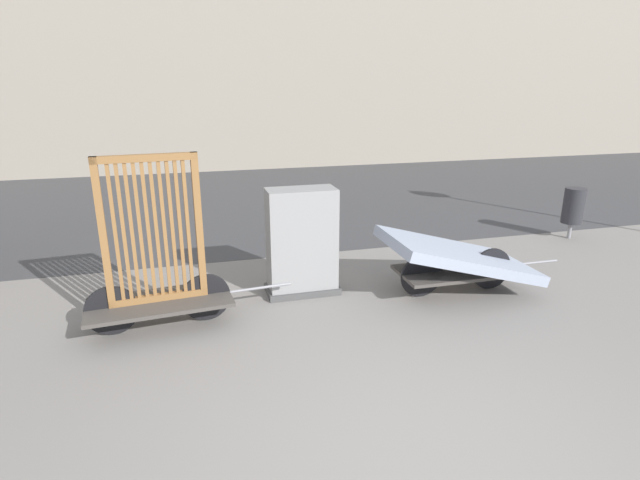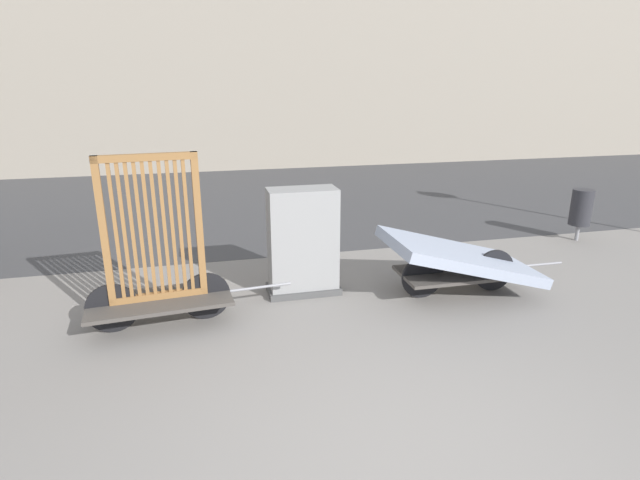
# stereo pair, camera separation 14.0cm
# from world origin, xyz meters

# --- Properties ---
(ground_plane) EXTENTS (60.00, 60.00, 0.00)m
(ground_plane) POSITION_xyz_m (0.00, 0.00, 0.00)
(ground_plane) COLOR gray
(road_strip) EXTENTS (56.00, 7.88, 0.01)m
(road_strip) POSITION_xyz_m (0.00, 8.39, 0.00)
(road_strip) COLOR #424244
(road_strip) RESTS_ON ground_plane
(bike_cart_with_bedframe) EXTENTS (2.18, 0.84, 1.82)m
(bike_cart_with_bedframe) POSITION_xyz_m (-1.73, 2.58, 0.63)
(bike_cart_with_bedframe) COLOR #4C4742
(bike_cart_with_bedframe) RESTS_ON ground_plane
(bike_cart_with_mattress) EXTENTS (2.34, 1.11, 0.78)m
(bike_cart_with_mattress) POSITION_xyz_m (1.74, 2.58, 0.44)
(bike_cart_with_mattress) COLOR #4C4742
(bike_cart_with_mattress) RESTS_ON ground_plane
(utility_cabinet) EXTENTS (0.88, 0.46, 1.30)m
(utility_cabinet) POSITION_xyz_m (-0.09, 3.09, 0.61)
(utility_cabinet) COLOR #4C4C4C
(utility_cabinet) RESTS_ON ground_plane
(trash_bin) EXTENTS (0.33, 0.33, 0.85)m
(trash_bin) POSITION_xyz_m (4.71, 4.10, 0.55)
(trash_bin) COLOR gray
(trash_bin) RESTS_ON ground_plane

